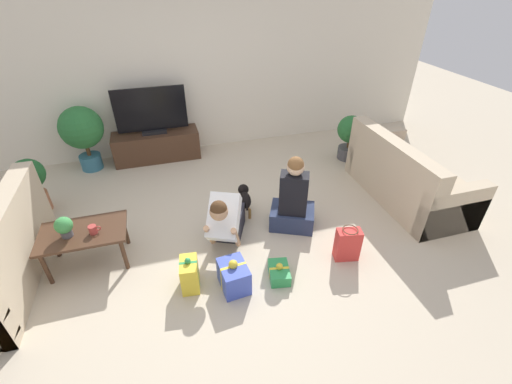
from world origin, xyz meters
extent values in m
plane|color=beige|center=(0.00, 0.00, 0.00)|extent=(16.00, 16.00, 0.00)
cube|color=silver|center=(0.00, 2.63, 1.30)|extent=(8.40, 0.06, 2.60)
cube|color=#C6B293|center=(-2.15, 0.07, 0.67)|extent=(0.20, 1.76, 0.42)
cube|color=#C6B293|center=(-2.47, 0.87, 0.32)|extent=(0.85, 0.16, 0.64)
cube|color=#C6B293|center=(2.47, 0.24, 0.23)|extent=(0.85, 1.76, 0.46)
cube|color=#C6B293|center=(2.15, 0.24, 0.67)|extent=(0.20, 1.76, 0.42)
cube|color=#C6B293|center=(2.47, -0.56, 0.32)|extent=(0.85, 0.16, 0.64)
cube|color=#C6B293|center=(2.47, 1.04, 0.32)|extent=(0.85, 0.16, 0.64)
cube|color=#EACC4C|center=(2.35, -0.04, 0.61)|extent=(0.18, 0.34, 0.32)
cube|color=#9E4293|center=(2.35, 0.51, 0.61)|extent=(0.18, 0.34, 0.32)
cube|color=#472D1E|center=(-1.55, 0.10, 0.41)|extent=(0.85, 0.53, 0.03)
cylinder|color=#472D1E|center=(-1.92, -0.10, 0.20)|extent=(0.04, 0.04, 0.40)
cylinder|color=#472D1E|center=(-1.18, -0.10, 0.20)|extent=(0.04, 0.04, 0.40)
cylinder|color=#472D1E|center=(-1.92, 0.31, 0.20)|extent=(0.04, 0.04, 0.40)
cylinder|color=#472D1E|center=(-1.18, 0.31, 0.20)|extent=(0.04, 0.04, 0.40)
cube|color=#472D1E|center=(-0.73, 2.34, 0.23)|extent=(1.34, 0.44, 0.46)
cube|color=black|center=(-0.73, 2.34, 0.48)|extent=(0.38, 0.20, 0.05)
cube|color=black|center=(-0.73, 2.34, 0.84)|extent=(1.08, 0.03, 0.67)
cylinder|color=#A36042|center=(-2.27, 1.30, 0.13)|extent=(0.24, 0.24, 0.27)
cylinder|color=brown|center=(-2.27, 1.30, 0.32)|extent=(0.04, 0.04, 0.11)
sphere|color=#1E5628|center=(-2.27, 1.30, 0.54)|extent=(0.38, 0.38, 0.38)
cylinder|color=#336B84|center=(-1.75, 2.29, 0.12)|extent=(0.32, 0.32, 0.23)
cylinder|color=brown|center=(-1.75, 2.29, 0.33)|extent=(0.06, 0.06, 0.19)
sphere|color=#286B33|center=(-1.75, 2.29, 0.69)|extent=(0.62, 0.62, 0.62)
cylinder|color=#4C4C51|center=(2.27, 1.47, 0.10)|extent=(0.32, 0.32, 0.20)
cylinder|color=brown|center=(2.27, 1.47, 0.26)|extent=(0.06, 0.06, 0.13)
sphere|color=#286B33|center=(2.27, 1.47, 0.51)|extent=(0.43, 0.43, 0.43)
cube|color=#23232D|center=(0.00, 0.18, 0.14)|extent=(0.44, 0.52, 0.28)
cube|color=white|center=(-0.12, -0.09, 0.44)|extent=(0.50, 0.59, 0.47)
sphere|color=tan|center=(-0.19, -0.26, 0.65)|extent=(0.19, 0.19, 0.19)
sphere|color=#472D19|center=(-0.19, -0.26, 0.69)|extent=(0.17, 0.17, 0.17)
cylinder|color=tan|center=(-0.29, -0.12, 0.25)|extent=(0.17, 0.28, 0.42)
cylinder|color=tan|center=(-0.02, -0.23, 0.25)|extent=(0.17, 0.28, 0.42)
cube|color=#283351|center=(0.76, 0.10, 0.12)|extent=(0.64, 0.58, 0.24)
cube|color=black|center=(0.73, 0.04, 0.50)|extent=(0.37, 0.32, 0.52)
sphere|color=beige|center=(0.73, 0.05, 0.84)|extent=(0.20, 0.20, 0.20)
sphere|color=brown|center=(0.73, 0.04, 0.88)|extent=(0.18, 0.18, 0.18)
cylinder|color=beige|center=(0.93, 0.17, 0.42)|extent=(0.16, 0.26, 0.06)
cylinder|color=beige|center=(0.70, 0.28, 0.42)|extent=(0.16, 0.26, 0.06)
ellipsoid|color=black|center=(0.26, 0.46, 0.22)|extent=(0.19, 0.31, 0.17)
sphere|color=black|center=(0.28, 0.63, 0.26)|extent=(0.14, 0.14, 0.14)
sphere|color=olive|center=(0.29, 0.69, 0.25)|extent=(0.06, 0.06, 0.06)
cylinder|color=black|center=(0.23, 0.29, 0.26)|extent=(0.04, 0.10, 0.10)
cylinder|color=olive|center=(0.31, 0.54, 0.07)|extent=(0.04, 0.04, 0.14)
cylinder|color=olive|center=(0.22, 0.55, 0.07)|extent=(0.04, 0.04, 0.14)
cylinder|color=olive|center=(0.29, 0.36, 0.07)|extent=(0.04, 0.04, 0.14)
cylinder|color=olive|center=(0.20, 0.37, 0.07)|extent=(0.04, 0.04, 0.14)
cube|color=#3D51BC|center=(-0.15, -0.66, 0.14)|extent=(0.29, 0.36, 0.28)
cube|color=yellow|center=(-0.15, -0.66, 0.14)|extent=(0.26, 0.05, 0.28)
sphere|color=yellow|center=(-0.15, -0.66, 0.31)|extent=(0.09, 0.09, 0.09)
cube|color=#2D934C|center=(0.32, -0.67, 0.06)|extent=(0.25, 0.33, 0.12)
cube|color=yellow|center=(0.32, -0.67, 0.06)|extent=(0.20, 0.07, 0.13)
sphere|color=yellow|center=(0.32, -0.67, 0.15)|extent=(0.07, 0.07, 0.07)
cube|color=yellow|center=(-0.57, -0.53, 0.16)|extent=(0.20, 0.29, 0.32)
cube|color=#2D934C|center=(-0.57, -0.53, 0.16)|extent=(0.17, 0.05, 0.32)
sphere|color=#2D934C|center=(-0.57, -0.53, 0.34)|extent=(0.06, 0.06, 0.06)
cube|color=red|center=(1.11, -0.61, 0.19)|extent=(0.28, 0.19, 0.38)
torus|color=#4C3823|center=(1.11, -0.61, 0.40)|extent=(0.19, 0.19, 0.01)
cylinder|color=#B23D38|center=(-1.43, 0.04, 0.47)|extent=(0.08, 0.08, 0.09)
torus|color=#B23D38|center=(-1.38, 0.04, 0.48)|extent=(0.06, 0.01, 0.06)
cylinder|color=#4C4C51|center=(-1.68, 0.07, 0.46)|extent=(0.11, 0.11, 0.07)
sphere|color=#3D8E47|center=(-1.68, 0.07, 0.57)|extent=(0.17, 0.17, 0.17)
camera|label=1|loc=(-0.60, -2.96, 2.69)|focal=24.00mm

